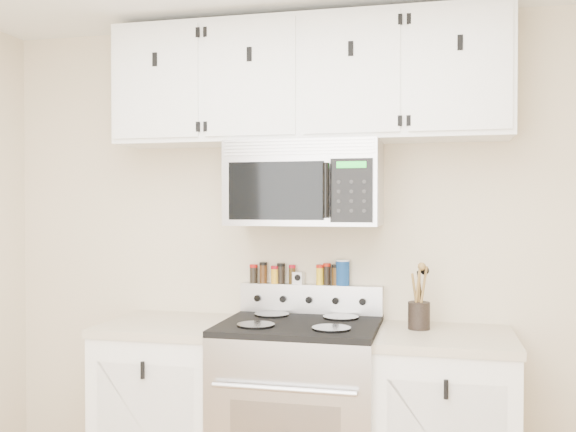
{
  "coord_description": "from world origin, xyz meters",
  "views": [
    {
      "loc": [
        0.65,
        -1.62,
        1.52
      ],
      "look_at": [
        -0.06,
        1.45,
        1.47
      ],
      "focal_mm": 40.0,
      "sensor_mm": 36.0,
      "label": 1
    }
  ],
  "objects_px": {
    "microwave": "(305,184)",
    "utensil_crock": "(419,313)",
    "range": "(300,416)",
    "salt_canister": "(343,272)"
  },
  "relations": [
    {
      "from": "microwave",
      "to": "utensil_crock",
      "type": "relative_size",
      "value": 2.47
    },
    {
      "from": "salt_canister",
      "to": "microwave",
      "type": "bearing_deg",
      "value": -137.24
    },
    {
      "from": "range",
      "to": "salt_canister",
      "type": "xyz_separation_m",
      "value": [
        0.17,
        0.28,
        0.68
      ]
    },
    {
      "from": "range",
      "to": "utensil_crock",
      "type": "height_order",
      "value": "utensil_crock"
    },
    {
      "from": "range",
      "to": "utensil_crock",
      "type": "relative_size",
      "value": 3.58
    },
    {
      "from": "range",
      "to": "microwave",
      "type": "bearing_deg",
      "value": 89.77
    },
    {
      "from": "utensil_crock",
      "to": "salt_canister",
      "type": "bearing_deg",
      "value": 156.04
    },
    {
      "from": "range",
      "to": "salt_canister",
      "type": "bearing_deg",
      "value": 59.14
    },
    {
      "from": "microwave",
      "to": "salt_canister",
      "type": "xyz_separation_m",
      "value": [
        0.17,
        0.16,
        -0.46
      ]
    },
    {
      "from": "microwave",
      "to": "utensil_crock",
      "type": "xyz_separation_m",
      "value": [
        0.57,
        -0.02,
        -0.63
      ]
    }
  ]
}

